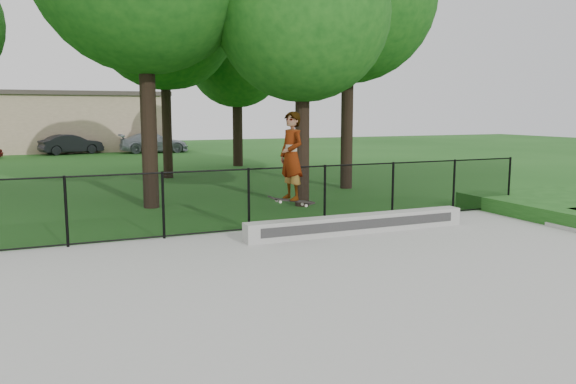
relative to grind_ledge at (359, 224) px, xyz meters
name	(u,v)px	position (x,y,z in m)	size (l,w,h in m)	color
ground	(387,316)	(-2.28, -4.70, -0.27)	(100.00, 100.00, 0.00)	#1A4A15
concrete_slab	(387,314)	(-2.28, -4.70, -0.24)	(14.00, 12.00, 0.06)	#A3A49E
grind_ledge	(359,224)	(0.00, 0.00, 0.00)	(5.56, 0.40, 0.43)	#B6B7B1
car_b	(71,144)	(-5.08, 29.81, 0.39)	(1.41, 3.66, 1.33)	black
car_c	(154,143)	(0.34, 29.00, 0.41)	(1.92, 4.34, 1.37)	#8A929D
skater_airborne	(292,157)	(-1.82, -0.26, 1.63)	(0.83, 0.75, 2.02)	black
chainlink_fence	(249,200)	(-2.28, 1.20, 0.54)	(16.06, 0.06, 1.50)	black
tree_row	(194,7)	(-1.48, 9.30, 6.29)	(20.39, 18.10, 10.37)	black
distant_building	(80,121)	(-4.28, 33.30, 1.89)	(12.40, 6.40, 4.30)	tan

